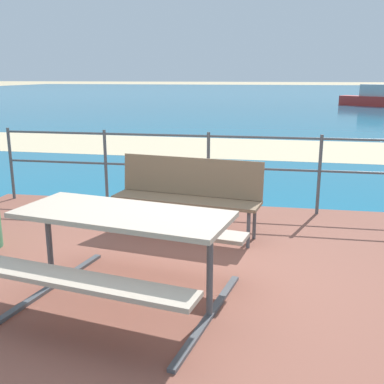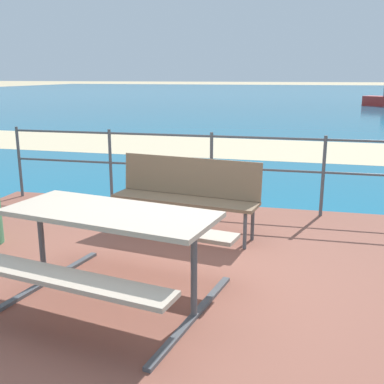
% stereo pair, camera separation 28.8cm
% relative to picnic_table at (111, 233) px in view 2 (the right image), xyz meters
% --- Properties ---
extents(ground_plane, '(240.00, 240.00, 0.00)m').
position_rel_picnic_table_xyz_m(ground_plane, '(0.27, 0.45, -0.64)').
color(ground_plane, tan).
extents(patio_paving, '(6.40, 5.20, 0.06)m').
position_rel_picnic_table_xyz_m(patio_paving, '(0.27, 0.45, -0.61)').
color(patio_paving, brown).
rests_on(patio_paving, ground).
extents(sea_water, '(90.00, 90.00, 0.01)m').
position_rel_picnic_table_xyz_m(sea_water, '(0.27, 40.45, -0.64)').
color(sea_water, '#196B8E').
rests_on(sea_water, ground).
extents(beach_strip, '(54.06, 4.69, 0.01)m').
position_rel_picnic_table_xyz_m(beach_strip, '(0.27, 8.71, -0.64)').
color(beach_strip, beige).
rests_on(beach_strip, ground).
extents(picnic_table, '(1.94, 1.76, 0.77)m').
position_rel_picnic_table_xyz_m(picnic_table, '(0.00, 0.00, 0.00)').
color(picnic_table, tan).
rests_on(picnic_table, patio_paving).
extents(park_bench, '(1.75, 0.69, 0.88)m').
position_rel_picnic_table_xyz_m(park_bench, '(0.19, 1.76, -0.06)').
color(park_bench, '#7A6047').
rests_on(park_bench, patio_paving).
extents(railing_fence, '(5.94, 0.04, 1.06)m').
position_rel_picnic_table_xyz_m(railing_fence, '(0.27, 2.82, 0.09)').
color(railing_fence, '#4C5156').
rests_on(railing_fence, patio_paving).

